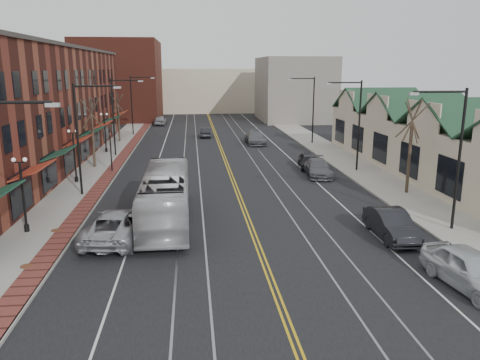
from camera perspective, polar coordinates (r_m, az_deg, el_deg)
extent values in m
plane|color=black|center=(20.72, 4.10, -12.88)|extent=(160.00, 160.00, 0.00)
cube|color=gray|center=(40.27, -18.17, -0.26)|extent=(4.00, 120.00, 0.15)
cube|color=gray|center=(42.22, 15.55, 0.53)|extent=(4.00, 120.00, 0.15)
cube|color=maroon|center=(48.03, -25.17, 7.83)|extent=(10.00, 50.00, 11.00)
cube|color=beige|center=(44.35, 22.98, 3.49)|extent=(8.00, 36.00, 4.60)
cube|color=maroon|center=(89.19, -14.38, 11.69)|extent=(14.00, 18.00, 14.00)
cube|color=beige|center=(103.42, -4.14, 10.88)|extent=(22.00, 14.00, 9.00)
cube|color=slate|center=(85.33, 6.62, 10.94)|extent=(12.00, 16.00, 11.00)
cylinder|color=black|center=(19.47, -26.20, 8.47)|extent=(3.00, 0.12, 0.12)
cube|color=#999999|center=(19.02, -21.88, 8.49)|extent=(0.50, 0.25, 0.15)
cylinder|color=black|center=(35.57, -19.17, 4.61)|extent=(0.16, 0.16, 8.00)
cylinder|color=black|center=(34.92, -17.22, 10.88)|extent=(3.00, 0.12, 0.12)
cube|color=#999999|center=(34.67, -14.74, 10.85)|extent=(0.50, 0.25, 0.15)
cylinder|color=black|center=(51.16, -15.19, 7.39)|extent=(0.16, 0.16, 8.00)
cylinder|color=black|center=(50.71, -13.75, 11.73)|extent=(3.00, 0.12, 0.12)
cube|color=#999999|center=(50.54, -12.03, 11.70)|extent=(0.50, 0.25, 0.15)
cylinder|color=black|center=(66.95, -13.06, 8.85)|extent=(0.16, 0.16, 8.00)
cylinder|color=black|center=(66.60, -11.93, 12.16)|extent=(3.00, 0.12, 0.12)
cube|color=#999999|center=(66.47, -10.61, 12.13)|extent=(0.50, 0.25, 0.15)
cylinder|color=black|center=(28.88, 25.14, 2.16)|extent=(0.16, 0.16, 8.00)
cylinder|color=black|center=(27.71, 23.24, 9.86)|extent=(3.00, 0.12, 0.12)
cube|color=#999999|center=(27.03, 20.39, 9.83)|extent=(0.50, 0.25, 0.15)
cylinder|color=black|center=(43.20, 14.31, 6.39)|extent=(0.16, 0.16, 8.00)
cylinder|color=black|center=(42.43, 12.67, 11.51)|extent=(3.00, 0.12, 0.12)
cube|color=#999999|center=(41.99, 10.68, 11.45)|extent=(0.50, 0.25, 0.15)
cylinder|color=black|center=(58.40, 8.92, 8.40)|extent=(0.16, 0.16, 8.00)
cylinder|color=black|center=(57.83, 7.59, 12.16)|extent=(3.00, 0.12, 0.12)
cube|color=#999999|center=(57.51, 6.10, 12.10)|extent=(0.50, 0.25, 0.15)
cylinder|color=black|center=(29.28, -24.55, -5.35)|extent=(0.28, 0.28, 0.40)
cylinder|color=black|center=(28.78, -24.90, -1.95)|extent=(0.14, 0.14, 4.00)
cube|color=black|center=(28.36, -25.30, 1.95)|extent=(0.60, 0.06, 0.06)
sphere|color=white|center=(28.43, -25.90, 2.23)|extent=(0.24, 0.24, 0.24)
sphere|color=white|center=(28.23, -24.76, 2.27)|extent=(0.24, 0.24, 0.24)
cylinder|color=black|center=(40.39, -19.30, 0.09)|extent=(0.28, 0.28, 0.40)
cylinder|color=black|center=(40.03, -19.50, 2.59)|extent=(0.14, 0.14, 4.00)
cube|color=black|center=(39.73, -19.73, 5.43)|extent=(0.60, 0.06, 0.06)
sphere|color=white|center=(39.78, -20.17, 5.62)|extent=(0.24, 0.24, 0.24)
sphere|color=white|center=(39.64, -19.32, 5.66)|extent=(0.24, 0.24, 0.24)
cylinder|color=black|center=(53.84, -15.98, 3.53)|extent=(0.28, 0.28, 0.40)
cylinder|color=black|center=(53.57, -16.11, 5.43)|extent=(0.14, 0.14, 4.00)
cube|color=black|center=(53.34, -16.25, 7.55)|extent=(0.60, 0.06, 0.06)
sphere|color=white|center=(53.38, -16.58, 7.70)|extent=(0.24, 0.24, 0.24)
sphere|color=white|center=(53.28, -15.94, 7.73)|extent=(0.24, 0.24, 0.24)
cylinder|color=#382B21|center=(45.67, -17.48, 4.59)|extent=(0.24, 0.24, 4.90)
cylinder|color=#382B21|center=(45.37, -17.70, 7.77)|extent=(0.58, 1.37, 2.90)
cylinder|color=#382B21|center=(45.37, -17.70, 7.77)|extent=(1.60, 0.66, 2.78)
cylinder|color=#382B21|center=(45.37, -17.70, 7.77)|extent=(0.53, 1.23, 2.96)
cylinder|color=#382B21|center=(45.37, -17.70, 7.77)|extent=(1.69, 1.03, 2.64)
cylinder|color=#382B21|center=(45.37, -17.70, 7.77)|extent=(1.78, 1.29, 2.48)
cylinder|color=#382B21|center=(61.32, -14.57, 6.74)|extent=(0.24, 0.24, 4.55)
cylinder|color=#382B21|center=(61.11, -14.71, 8.95)|extent=(0.55, 1.28, 2.69)
cylinder|color=#382B21|center=(61.11, -14.71, 8.95)|extent=(1.49, 0.62, 2.58)
cylinder|color=#382B21|center=(61.11, -14.71, 8.95)|extent=(0.50, 1.15, 2.75)
cylinder|color=#382B21|center=(61.11, -14.71, 8.95)|extent=(1.57, 0.97, 2.45)
cylinder|color=#382B21|center=(61.11, -14.71, 8.95)|extent=(1.66, 1.20, 2.30)
cylinder|color=#382B21|center=(36.51, 19.93, 2.57)|extent=(0.24, 0.24, 5.25)
cylinder|color=#382B21|center=(36.13, 20.28, 6.81)|extent=(0.61, 1.46, 3.10)
cylinder|color=#382B21|center=(36.13, 20.28, 6.81)|extent=(1.70, 0.70, 2.97)
cylinder|color=#382B21|center=(36.13, 20.28, 6.81)|extent=(0.56, 1.31, 3.17)
cylinder|color=#382B21|center=(36.13, 20.28, 6.81)|extent=(1.80, 1.10, 2.82)
cylinder|color=#382B21|center=(36.13, 20.28, 6.81)|extent=(1.90, 1.37, 2.65)
cylinder|color=#592D19|center=(24.40, -24.57, -9.53)|extent=(0.60, 0.60, 0.02)
cylinder|color=#592D19|center=(28.86, -21.49, -5.72)|extent=(0.60, 0.60, 0.02)
cylinder|color=black|center=(43.52, -15.45, 3.17)|extent=(0.12, 0.12, 3.20)
imported|color=black|center=(43.25, -15.60, 5.45)|extent=(0.18, 0.15, 0.90)
imported|color=silver|center=(28.70, -9.02, -1.99)|extent=(2.79, 11.58, 3.22)
imported|color=#AAADB2|center=(26.50, -14.69, -5.29)|extent=(3.54, 6.44, 1.71)
imported|color=silver|center=(22.50, 26.30, -9.76)|extent=(2.65, 5.19, 1.69)
imported|color=black|center=(27.24, 17.95, -5.16)|extent=(1.74, 4.80, 1.57)
imported|color=#57585E|center=(41.21, 9.47, 1.47)|extent=(2.50, 5.19, 1.46)
imported|color=black|center=(44.30, 8.37, 2.34)|extent=(2.19, 4.42, 1.45)
imported|color=black|center=(64.06, -4.21, 5.81)|extent=(1.56, 4.01, 1.30)
imported|color=slate|center=(58.07, 1.87, 5.19)|extent=(2.27, 5.49, 1.59)
imported|color=#9B9CA2|center=(78.77, -9.67, 7.19)|extent=(2.00, 4.66, 1.57)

